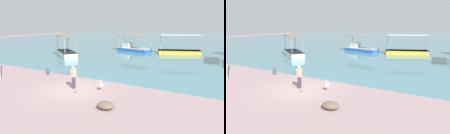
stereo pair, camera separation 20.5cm
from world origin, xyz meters
The scene contains 10 objects.
ground centered at (0.00, 0.00, 0.00)m, with size 120.00×120.00×0.00m, color gray.
harbor_water centered at (0.00, 48.00, 0.00)m, with size 110.00×90.00×0.00m, color teal.
fishing_boat_far_right centered at (-10.60, 10.81, 0.60)m, with size 5.35×4.48×3.00m.
fishing_boat_center centered at (2.22, 21.30, 0.55)m, with size 6.24×3.92×2.92m.
fishing_boat_outer centered at (-5.24, 20.92, 0.57)m, with size 6.01×3.02×2.63m.
pelican centered at (1.88, 0.80, 0.38)m, with size 0.42×0.80×0.80m.
mooring_bollard centered at (-5.03, 2.19, 0.34)m, with size 0.28×0.28×0.64m.
fisherman_standing centered at (-0.17, 0.17, 0.91)m, with size 0.25×0.41×1.69m.
net_pile centered at (3.99, -1.92, 0.21)m, with size 1.02×0.87×0.41m, color brown.
glass_bottle centered at (0.66, -0.60, 0.11)m, with size 0.07×0.07×0.27m.
Camera 1 is at (10.28, -11.71, 4.86)m, focal length 35.00 mm.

